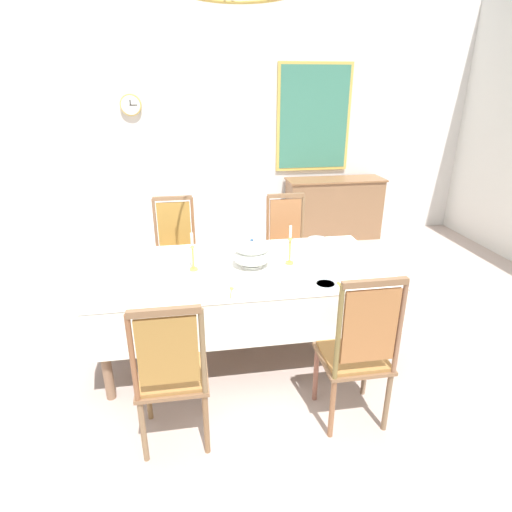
# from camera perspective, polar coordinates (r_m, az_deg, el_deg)

# --- Properties ---
(ground) EXTENTS (7.58, 6.28, 0.04)m
(ground) POSITION_cam_1_polar(r_m,az_deg,el_deg) (3.73, -1.37, -13.84)
(ground) COLOR #BAA69D
(back_wall) EXTENTS (7.58, 0.08, 3.42)m
(back_wall) POSITION_cam_1_polar(r_m,az_deg,el_deg) (6.20, -5.83, 17.81)
(back_wall) COLOR silver
(back_wall) RESTS_ON ground
(dining_table) EXTENTS (2.33, 1.19, 0.78)m
(dining_table) POSITION_cam_1_polar(r_m,az_deg,el_deg) (3.50, -1.84, -2.61)
(dining_table) COLOR #846249
(dining_table) RESTS_ON ground
(tablecloth) EXTENTS (2.35, 1.21, 0.38)m
(tablecloth) POSITION_cam_1_polar(r_m,az_deg,el_deg) (3.50, -1.84, -2.91)
(tablecloth) COLOR white
(tablecloth) RESTS_ON dining_table
(chair_south_a) EXTENTS (0.44, 0.42, 1.07)m
(chair_south_a) POSITION_cam_1_polar(r_m,az_deg,el_deg) (2.70, -11.42, -15.20)
(chair_south_a) COLOR olive
(chair_south_a) RESTS_ON ground
(chair_north_a) EXTENTS (0.44, 0.42, 1.12)m
(chair_north_a) POSITION_cam_1_polar(r_m,az_deg,el_deg) (4.45, -10.85, 0.71)
(chair_north_a) COLOR brown
(chair_north_a) RESTS_ON ground
(chair_south_b) EXTENTS (0.44, 0.42, 1.14)m
(chair_south_b) POSITION_cam_1_polar(r_m,az_deg,el_deg) (2.86, 13.74, -12.37)
(chair_south_b) COLOR #8C5646
(chair_south_b) RESTS_ON ground
(chair_north_b) EXTENTS (0.44, 0.42, 1.10)m
(chair_north_b) POSITION_cam_1_polar(r_m,az_deg,el_deg) (4.57, 4.27, 1.52)
(chair_north_b) COLOR brown
(chair_north_b) RESTS_ON ground
(soup_tureen) EXTENTS (0.31, 0.31, 0.24)m
(soup_tureen) POSITION_cam_1_polar(r_m,az_deg,el_deg) (3.43, -0.57, 0.41)
(soup_tureen) COLOR silver
(soup_tureen) RESTS_ON tablecloth
(candlestick_west) EXTENTS (0.07, 0.07, 0.32)m
(candlestick_west) POSITION_cam_1_polar(r_m,az_deg,el_deg) (3.39, -8.58, 0.03)
(candlestick_west) COLOR gold
(candlestick_west) RESTS_ON tablecloth
(candlestick_east) EXTENTS (0.07, 0.07, 0.34)m
(candlestick_east) POSITION_cam_1_polar(r_m,az_deg,el_deg) (3.48, 4.64, 0.96)
(candlestick_east) COLOR gold
(candlestick_east) RESTS_ON tablecloth
(bowl_near_left) EXTENTS (0.17, 0.17, 0.04)m
(bowl_near_left) POSITION_cam_1_polar(r_m,az_deg,el_deg) (3.14, 9.42, -3.95)
(bowl_near_left) COLOR silver
(bowl_near_left) RESTS_ON tablecloth
(bowl_near_right) EXTENTS (0.19, 0.19, 0.04)m
(bowl_near_right) POSITION_cam_1_polar(r_m,az_deg,el_deg) (3.06, -1.03, -4.37)
(bowl_near_right) COLOR silver
(bowl_near_right) RESTS_ON tablecloth
(bowl_far_left) EXTENTS (0.16, 0.16, 0.03)m
(bowl_far_left) POSITION_cam_1_polar(r_m,az_deg,el_deg) (3.97, 5.27, 1.82)
(bowl_far_left) COLOR silver
(bowl_far_left) RESTS_ON tablecloth
(bowl_far_right) EXTENTS (0.19, 0.19, 0.04)m
(bowl_far_right) POSITION_cam_1_polar(r_m,az_deg,el_deg) (4.03, 8.36, 2.13)
(bowl_far_right) COLOR silver
(bowl_far_right) RESTS_ON tablecloth
(spoon_primary) EXTENTS (0.04, 0.18, 0.01)m
(spoon_primary) POSITION_cam_1_polar(r_m,az_deg,el_deg) (3.21, 11.24, -3.82)
(spoon_primary) COLOR gold
(spoon_primary) RESTS_ON tablecloth
(spoon_secondary) EXTENTS (0.05, 0.18, 0.01)m
(spoon_secondary) POSITION_cam_1_polar(r_m,az_deg,el_deg) (3.08, -3.37, -4.59)
(spoon_secondary) COLOR gold
(spoon_secondary) RESTS_ON tablecloth
(sideboard) EXTENTS (1.44, 0.48, 0.90)m
(sideboard) POSITION_cam_1_polar(r_m,az_deg,el_deg) (6.46, 10.49, 6.37)
(sideboard) COLOR brown
(sideboard) RESTS_ON ground
(mounted_clock) EXTENTS (0.28, 0.06, 0.28)m
(mounted_clock) POSITION_cam_1_polar(r_m,az_deg,el_deg) (6.14, -16.68, 19.08)
(mounted_clock) COLOR #D1B251
(framed_painting) EXTENTS (1.08, 0.05, 1.48)m
(framed_painting) POSITION_cam_1_polar(r_m,az_deg,el_deg) (6.39, 7.86, 18.10)
(framed_painting) COLOR #D1B251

